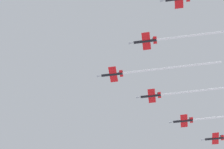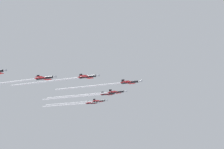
# 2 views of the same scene
# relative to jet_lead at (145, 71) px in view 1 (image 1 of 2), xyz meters

# --- Properties ---
(jet_lead) EXTENTS (46.75, 11.42, 2.12)m
(jet_lead) POSITION_rel_jet_lead_xyz_m (0.00, 0.00, 0.00)
(jet_lead) COLOR black
(jet_port_inner) EXTENTS (48.74, 11.78, 2.12)m
(jet_port_inner) POSITION_rel_jet_lead_xyz_m (-12.06, 16.29, -1.24)
(jet_port_inner) COLOR black
(jet_starboard_inner) EXTENTS (49.39, 11.89, 2.12)m
(jet_starboard_inner) POSITION_rel_jet_lead_xyz_m (-17.26, -11.01, 1.24)
(jet_starboard_inner) COLOR black
(jet_starboard_outer) EXTENTS (42.95, 10.74, 2.12)m
(jet_starboard_outer) POSITION_rel_jet_lead_xyz_m (-29.09, -23.01, -0.78)
(jet_starboard_outer) COLOR black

